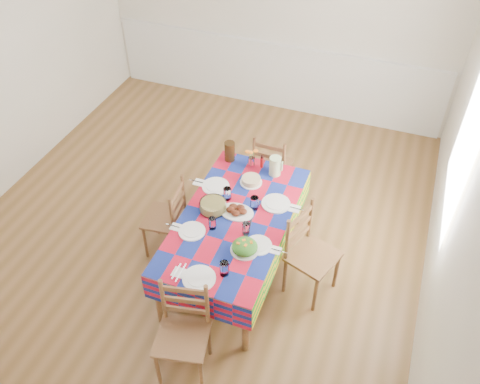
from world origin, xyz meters
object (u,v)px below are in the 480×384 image
(green_pitcher, at_px, (275,166))
(tea_pitcher, at_px, (230,151))
(chair_far, at_px, (272,167))
(chair_near, at_px, (183,333))
(meat_platter, at_px, (237,211))
(chair_right, at_px, (309,254))
(chair_left, at_px, (168,218))
(dining_table, at_px, (235,223))

(green_pitcher, xyz_separation_m, tea_pitcher, (-0.49, 0.05, 0.01))
(green_pitcher, bearing_deg, tea_pitcher, 173.62)
(chair_far, bearing_deg, green_pitcher, 111.54)
(chair_near, xyz_separation_m, chair_far, (0.01, 2.17, -0.02))
(meat_platter, relative_size, chair_right, 0.34)
(chair_far, height_order, chair_left, chair_left)
(dining_table, distance_m, chair_near, 1.10)
(meat_platter, xyz_separation_m, tea_pitcher, (-0.33, 0.68, 0.08))
(dining_table, xyz_separation_m, chair_right, (0.69, 0.01, -0.15))
(chair_left, distance_m, chair_right, 1.37)
(meat_platter, distance_m, chair_near, 1.17)
(chair_near, xyz_separation_m, chair_right, (0.69, 1.10, 0.01))
(dining_table, xyz_separation_m, meat_platter, (-0.01, 0.06, 0.10))
(green_pitcher, xyz_separation_m, chair_near, (-0.15, -1.77, -0.33))
(green_pitcher, distance_m, chair_near, 1.81)
(green_pitcher, bearing_deg, chair_left, -140.53)
(chair_far, xyz_separation_m, chair_left, (-0.69, -1.08, 0.00))
(green_pitcher, xyz_separation_m, chair_left, (-0.83, -0.68, -0.35))
(tea_pitcher, distance_m, chair_right, 1.30)
(chair_far, bearing_deg, meat_platter, 90.86)
(meat_platter, xyz_separation_m, chair_far, (0.01, 1.03, -0.28))
(tea_pitcher, xyz_separation_m, chair_far, (0.34, 0.34, -0.36))
(meat_platter, bearing_deg, dining_table, -82.04)
(tea_pitcher, bearing_deg, green_pitcher, -6.38)
(chair_far, bearing_deg, dining_table, 91.32)
(chair_left, xyz_separation_m, chair_right, (1.37, 0.01, 0.03))
(tea_pitcher, relative_size, chair_near, 0.23)
(green_pitcher, bearing_deg, chair_right, -51.32)
(chair_near, bearing_deg, meat_platter, 78.07)
(meat_platter, relative_size, chair_left, 0.37)
(dining_table, height_order, chair_near, chair_near)
(tea_pitcher, height_order, chair_near, chair_near)
(meat_platter, bearing_deg, chair_far, 89.59)
(green_pitcher, relative_size, chair_far, 0.23)
(tea_pitcher, height_order, chair_right, chair_right)
(dining_table, relative_size, chair_far, 2.06)
(dining_table, height_order, tea_pitcher, tea_pitcher)
(dining_table, height_order, green_pitcher, green_pitcher)
(tea_pitcher, bearing_deg, chair_far, 45.14)
(dining_table, bearing_deg, chair_left, 179.64)
(dining_table, relative_size, meat_platter, 5.55)
(chair_right, bearing_deg, chair_near, 167.18)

